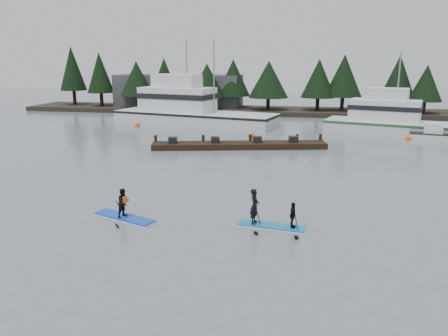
% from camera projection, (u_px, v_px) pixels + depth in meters
% --- Properties ---
extents(ground, '(160.00, 160.00, 0.00)m').
position_uv_depth(ground, '(199.00, 223.00, 19.71)').
color(ground, slate).
rests_on(ground, ground).
extents(far_shore, '(70.00, 8.00, 0.60)m').
position_uv_depth(far_shore, '(274.00, 111.00, 59.65)').
color(far_shore, '#2D281E').
rests_on(far_shore, ground).
extents(treeline, '(60.00, 4.00, 8.00)m').
position_uv_depth(treeline, '(274.00, 113.00, 59.72)').
color(treeline, black).
rests_on(treeline, ground).
extents(waterfront_building, '(18.00, 6.00, 5.00)m').
position_uv_depth(waterfront_building, '(179.00, 92.00, 63.59)').
color(waterfront_building, '#4C4C51').
rests_on(waterfront_building, ground).
extents(fishing_boat_large, '(19.35, 9.23, 10.42)m').
position_uv_depth(fishing_boat_large, '(190.00, 117.00, 49.87)').
color(fishing_boat_large, silver).
rests_on(fishing_boat_large, ground).
extents(fishing_boat_medium, '(15.36, 8.12, 8.75)m').
position_uv_depth(fishing_boat_medium, '(397.00, 127.00, 43.41)').
color(fishing_boat_medium, silver).
rests_on(fishing_boat_medium, ground).
extents(skiff, '(5.72, 2.73, 0.64)m').
position_uv_depth(skiff, '(442.00, 137.00, 39.58)').
color(skiff, silver).
rests_on(skiff, ground).
extents(floating_dock, '(14.45, 5.18, 0.48)m').
position_uv_depth(floating_dock, '(239.00, 145.00, 36.26)').
color(floating_dock, black).
rests_on(floating_dock, ground).
extents(buoy_a, '(0.62, 0.62, 0.62)m').
position_uv_depth(buoy_a, '(137.00, 127.00, 47.91)').
color(buoy_a, orange).
rests_on(buoy_a, ground).
extents(buoy_c, '(0.55, 0.55, 0.55)m').
position_uv_depth(buoy_c, '(409.00, 140.00, 40.08)').
color(buoy_c, orange).
rests_on(buoy_c, ground).
extents(buoy_d, '(0.52, 0.52, 0.52)m').
position_uv_depth(buoy_d, '(320.00, 141.00, 39.26)').
color(buoy_d, orange).
rests_on(buoy_d, ground).
extents(buoy_b, '(0.63, 0.63, 0.63)m').
position_uv_depth(buoy_b, '(251.00, 137.00, 41.32)').
color(buoy_b, orange).
rests_on(buoy_b, ground).
extents(paddleboard_solo, '(3.24, 1.86, 1.89)m').
position_uv_depth(paddleboard_solo, '(124.00, 208.00, 20.14)').
color(paddleboard_solo, blue).
rests_on(paddleboard_solo, ground).
extents(paddleboard_duo, '(3.06, 1.32, 2.21)m').
position_uv_depth(paddleboard_duo, '(270.00, 214.00, 19.11)').
color(paddleboard_duo, '#1274AB').
rests_on(paddleboard_duo, ground).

